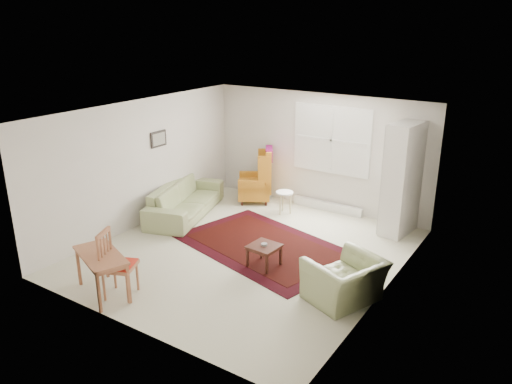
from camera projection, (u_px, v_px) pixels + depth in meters
The scene contains 10 objects.
room at pixel (254, 182), 8.64m from camera, with size 5.04×5.54×2.51m.
rug at pixel (264, 246), 9.12m from camera, with size 3.13×2.01×0.03m, color black, non-canonical shape.
sofa at pixel (185, 194), 10.46m from camera, with size 2.30×0.90×0.93m, color #97A36C.
armchair at pixel (345, 276), 7.25m from camera, with size 1.02×0.89×0.80m, color #97A36C.
wingback_chair at pixel (254, 175), 11.17m from camera, with size 0.73×0.77×1.26m, color #C47B1E, non-canonical shape.
coffee_table at pixel (264, 256), 8.33m from camera, with size 0.47×0.47×0.39m, color #431D14, non-canonical shape.
stool at pixel (284, 202), 10.60m from camera, with size 0.36×0.36×0.49m, color white, non-canonical shape.
cabinet at pixel (402, 179), 9.39m from camera, with size 0.45×0.86×2.16m, color silver, non-canonical shape.
desk at pixel (103, 274), 7.46m from camera, with size 1.04×0.52×0.66m, color #AA6844, non-canonical shape.
desk_chair at pixel (119, 264), 7.35m from camera, with size 0.45×0.45×1.03m, color #AA6844, non-canonical shape.
Camera 1 is at (4.54, -6.65, 3.95)m, focal length 35.00 mm.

